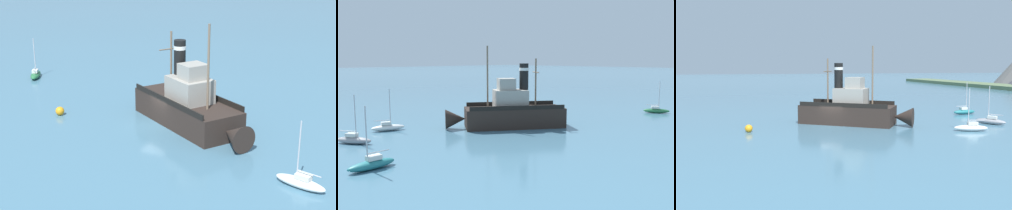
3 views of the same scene
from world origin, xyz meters
TOP-DOWN VIEW (x-y plane):
  - ground_plane at (0.00, 0.00)m, footprint 600.00×600.00m
  - old_tugboat at (-0.93, 3.02)m, footprint 10.89×13.81m
  - sailboat_teal at (-5.35, 22.54)m, footprint 1.34×3.86m
  - sailboat_grey at (3.89, 20.19)m, footprint 3.79×2.99m
  - sailboat_white at (7.51, 14.74)m, footprint 2.21×3.95m
  - mooring_buoy at (1.51, -9.84)m, footprint 0.86×0.86m

SIDE VIEW (x-z plane):
  - ground_plane at x=0.00m, z-range 0.00..0.00m
  - sailboat_teal at x=-5.35m, z-range -2.02..2.88m
  - sailboat_grey at x=3.89m, z-range -2.02..2.88m
  - sailboat_white at x=7.51m, z-range -2.02..2.88m
  - mooring_buoy at x=1.51m, z-range 0.00..0.86m
  - old_tugboat at x=-0.93m, z-range -3.12..6.78m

